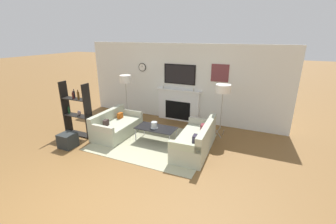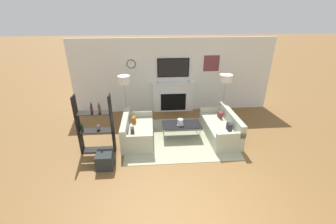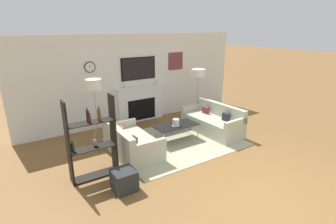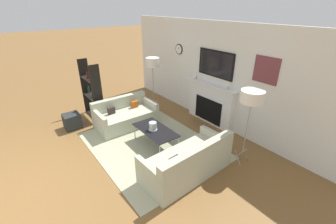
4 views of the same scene
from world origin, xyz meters
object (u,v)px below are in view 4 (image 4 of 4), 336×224
object	(u,v)px
couch_left	(125,116)
coffee_table	(155,131)
couch_right	(188,163)
floor_lamp_right	(252,97)
hurricane_candle	(153,126)
ottoman	(72,121)
floor_lamp_left	(152,63)
shelf_unit	(92,91)

from	to	relation	value
couch_left	coffee_table	size ratio (longest dim) A/B	1.39
couch_right	floor_lamp_right	distance (m)	1.74
couch_left	hurricane_candle	xyz separation A→B (m)	(1.31, 0.04, 0.25)
couch_right	ottoman	size ratio (longest dim) A/B	4.46
floor_lamp_left	ottoman	bearing A→B (deg)	-97.78
coffee_table	ottoman	size ratio (longest dim) A/B	2.81
couch_right	floor_lamp_left	xyz separation A→B (m)	(-2.96, 1.20, 1.21)
coffee_table	floor_lamp_right	world-z (taller)	floor_lamp_right
ottoman	shelf_unit	bearing A→B (deg)	112.81
couch_left	shelf_unit	world-z (taller)	shelf_unit
coffee_table	ottoman	bearing A→B (deg)	-147.52
floor_lamp_left	floor_lamp_right	size ratio (longest dim) A/B	1.02
couch_right	floor_lamp_right	size ratio (longest dim) A/B	1.13
couch_left	shelf_unit	distance (m)	1.26
floor_lamp_left	ottoman	world-z (taller)	floor_lamp_left
floor_lamp_right	couch_right	bearing A→B (deg)	-108.07
coffee_table	couch_right	bearing A→B (deg)	-3.89
coffee_table	floor_lamp_right	bearing A→B (deg)	34.58
floor_lamp_right	shelf_unit	distance (m)	4.40
shelf_unit	couch_left	bearing A→B (deg)	25.28
couch_left	floor_lamp_left	distance (m)	1.76
couch_left	ottoman	size ratio (longest dim) A/B	3.89
ottoman	hurricane_candle	bearing A→B (deg)	32.03
couch_right	shelf_unit	size ratio (longest dim) A/B	1.11
shelf_unit	floor_lamp_right	bearing A→B (deg)	22.91
couch_right	ottoman	world-z (taller)	couch_right
floor_lamp_left	coffee_table	bearing A→B (deg)	-32.74
coffee_table	floor_lamp_left	distance (m)	2.33
couch_right	shelf_unit	distance (m)	3.68
couch_right	hurricane_candle	size ratio (longest dim) A/B	9.08
shelf_unit	ottoman	xyz separation A→B (m)	(0.31, -0.74, -0.59)
floor_lamp_left	ottoman	xyz separation A→B (m)	(-0.33, -2.43, -1.30)
coffee_table	ottoman	world-z (taller)	coffee_table
couch_right	ottoman	bearing A→B (deg)	-159.49
couch_left	ottoman	distance (m)	1.43
couch_left	floor_lamp_left	world-z (taller)	floor_lamp_left
ottoman	floor_lamp_right	bearing A→B (deg)	33.41
ottoman	coffee_table	bearing A→B (deg)	32.48
floor_lamp_left	floor_lamp_right	distance (m)	3.36
hurricane_candle	couch_right	bearing A→B (deg)	-1.84
ottoman	couch_right	bearing A→B (deg)	20.51
floor_lamp_right	couch_left	bearing A→B (deg)	-157.93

